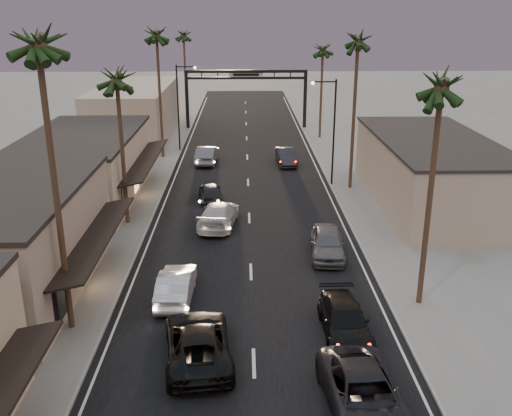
{
  "coord_description": "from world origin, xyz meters",
  "views": [
    {
      "loc": [
        -0.38,
        -1.89,
        14.39
      ],
      "look_at": [
        0.39,
        32.06,
        2.5
      ],
      "focal_mm": 40.0,
      "sensor_mm": 36.0,
      "label": 1
    }
  ],
  "objects_px": {
    "streetlight_right": "(331,124)",
    "streetlight_left": "(180,101)",
    "palm_lb": "(37,36)",
    "palm_rb": "(358,36)",
    "palm_ld": "(156,31)",
    "palm_ra": "(443,78)",
    "oncoming_pickup": "(198,342)",
    "palm_lc": "(116,73)",
    "curbside_black": "(345,320)",
    "palm_far": "(183,32)",
    "oncoming_silver": "(176,285)",
    "palm_rc": "(323,46)",
    "arch": "(246,84)",
    "curbside_near": "(364,395)"
  },
  "relations": [
    {
      "from": "streetlight_right",
      "to": "streetlight_left",
      "type": "relative_size",
      "value": 1.0
    },
    {
      "from": "palm_lb",
      "to": "palm_rb",
      "type": "height_order",
      "value": "palm_lb"
    },
    {
      "from": "palm_ld",
      "to": "streetlight_right",
      "type": "bearing_deg",
      "value": -32.79
    },
    {
      "from": "palm_ld",
      "to": "palm_ra",
      "type": "distance_m",
      "value": 35.47
    },
    {
      "from": "palm_lb",
      "to": "oncoming_pickup",
      "type": "height_order",
      "value": "palm_lb"
    },
    {
      "from": "streetlight_right",
      "to": "palm_lc",
      "type": "height_order",
      "value": "palm_lc"
    },
    {
      "from": "palm_lc",
      "to": "oncoming_pickup",
      "type": "distance_m",
      "value": 20.19
    },
    {
      "from": "palm_ra",
      "to": "curbside_black",
      "type": "xyz_separation_m",
      "value": [
        -4.33,
        -2.79,
        -10.71
      ]
    },
    {
      "from": "palm_far",
      "to": "curbside_black",
      "type": "distance_m",
      "value": 59.14
    },
    {
      "from": "streetlight_left",
      "to": "palm_lc",
      "type": "relative_size",
      "value": 0.74
    },
    {
      "from": "palm_rb",
      "to": "streetlight_left",
      "type": "bearing_deg",
      "value": 137.95
    },
    {
      "from": "oncoming_silver",
      "to": "palm_ld",
      "type": "bearing_deg",
      "value": -79.98
    },
    {
      "from": "palm_lb",
      "to": "palm_ld",
      "type": "relative_size",
      "value": 1.07
    },
    {
      "from": "palm_rc",
      "to": "oncoming_pickup",
      "type": "relative_size",
      "value": 2.05
    },
    {
      "from": "arch",
      "to": "curbside_black",
      "type": "distance_m",
      "value": 49.21
    },
    {
      "from": "streetlight_left",
      "to": "palm_ld",
      "type": "height_order",
      "value": "palm_ld"
    },
    {
      "from": "palm_lb",
      "to": "oncoming_silver",
      "type": "height_order",
      "value": "palm_lb"
    },
    {
      "from": "palm_ra",
      "to": "palm_far",
      "type": "distance_m",
      "value": 56.58
    },
    {
      "from": "palm_rb",
      "to": "streetlight_right",
      "type": "bearing_deg",
      "value": 149.24
    },
    {
      "from": "palm_rb",
      "to": "palm_far",
      "type": "xyz_separation_m",
      "value": [
        -16.9,
        34.0,
        -0.97
      ]
    },
    {
      "from": "arch",
      "to": "palm_rc",
      "type": "distance_m",
      "value": 11.59
    },
    {
      "from": "curbside_black",
      "to": "palm_ld",
      "type": "bearing_deg",
      "value": 109.64
    },
    {
      "from": "palm_rb",
      "to": "curbside_near",
      "type": "xyz_separation_m",
      "value": [
        -4.55,
        -28.29,
        -11.59
      ]
    },
    {
      "from": "arch",
      "to": "streetlight_right",
      "type": "distance_m",
      "value": 25.94
    },
    {
      "from": "palm_lb",
      "to": "palm_ra",
      "type": "relative_size",
      "value": 1.15
    },
    {
      "from": "palm_lb",
      "to": "oncoming_silver",
      "type": "distance_m",
      "value": 13.73
    },
    {
      "from": "oncoming_silver",
      "to": "curbside_near",
      "type": "height_order",
      "value": "curbside_near"
    },
    {
      "from": "palm_lc",
      "to": "palm_ra",
      "type": "bearing_deg",
      "value": -34.9
    },
    {
      "from": "streetlight_left",
      "to": "palm_rb",
      "type": "distance_m",
      "value": 22.07
    },
    {
      "from": "palm_lb",
      "to": "curbside_black",
      "type": "distance_m",
      "value": 18.06
    },
    {
      "from": "arch",
      "to": "palm_rc",
      "type": "relative_size",
      "value": 1.25
    },
    {
      "from": "palm_far",
      "to": "oncoming_pickup",
      "type": "distance_m",
      "value": 59.86
    },
    {
      "from": "palm_ld",
      "to": "palm_lc",
      "type": "bearing_deg",
      "value": -90.0
    },
    {
      "from": "palm_lc",
      "to": "oncoming_silver",
      "type": "relative_size",
      "value": 2.52
    },
    {
      "from": "streetlight_left",
      "to": "palm_ra",
      "type": "xyz_separation_m",
      "value": [
        15.52,
        -34.0,
        6.11
      ]
    },
    {
      "from": "streetlight_right",
      "to": "palm_ld",
      "type": "distance_m",
      "value": 19.78
    },
    {
      "from": "palm_rc",
      "to": "streetlight_left",
      "type": "bearing_deg",
      "value": -158.86
    },
    {
      "from": "palm_lb",
      "to": "palm_ra",
      "type": "distance_m",
      "value": 17.42
    },
    {
      "from": "streetlight_right",
      "to": "palm_ld",
      "type": "height_order",
      "value": "palm_ld"
    },
    {
      "from": "palm_lb",
      "to": "curbside_near",
      "type": "bearing_deg",
      "value": -26.42
    },
    {
      "from": "palm_lc",
      "to": "palm_rb",
      "type": "height_order",
      "value": "palm_rb"
    },
    {
      "from": "palm_lc",
      "to": "palm_ra",
      "type": "relative_size",
      "value": 0.92
    },
    {
      "from": "streetlight_right",
      "to": "oncoming_pickup",
      "type": "xyz_separation_m",
      "value": [
        -9.32,
        -25.62,
        -4.5
      ]
    },
    {
      "from": "streetlight_left",
      "to": "palm_far",
      "type": "bearing_deg",
      "value": 93.95
    },
    {
      "from": "oncoming_silver",
      "to": "curbside_black",
      "type": "xyz_separation_m",
      "value": [
        8.21,
        -3.67,
        -0.06
      ]
    },
    {
      "from": "palm_ld",
      "to": "palm_rc",
      "type": "distance_m",
      "value": 19.51
    },
    {
      "from": "palm_lb",
      "to": "palm_far",
      "type": "bearing_deg",
      "value": 89.69
    },
    {
      "from": "palm_lb",
      "to": "palm_rc",
      "type": "relative_size",
      "value": 1.25
    },
    {
      "from": "curbside_black",
      "to": "streetlight_right",
      "type": "bearing_deg",
      "value": 82.43
    },
    {
      "from": "palm_ld",
      "to": "curbside_near",
      "type": "bearing_deg",
      "value": -72.15
    }
  ]
}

